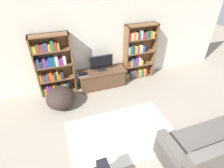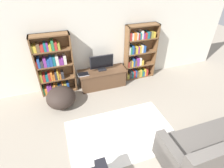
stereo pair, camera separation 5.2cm
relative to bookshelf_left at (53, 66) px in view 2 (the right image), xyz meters
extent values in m
cube|color=silver|center=(1.31, 0.18, 0.46)|extent=(8.80, 0.06, 2.60)
cube|color=brown|center=(-0.43, -0.02, 0.04)|extent=(0.04, 0.30, 1.75)
cube|color=brown|center=(0.53, -0.02, 0.04)|extent=(0.04, 0.30, 1.75)
cube|color=brown|center=(0.05, 0.11, 0.04)|extent=(1.00, 0.04, 1.75)
cube|color=brown|center=(0.05, -0.02, 0.90)|extent=(1.00, 0.30, 0.04)
cube|color=brown|center=(0.05, -0.02, -0.82)|extent=(0.97, 0.30, 0.04)
cube|color=#2D7F47|center=(-0.40, -0.04, -0.69)|extent=(0.04, 0.24, 0.21)
cube|color=orange|center=(-0.34, -0.04, -0.70)|extent=(0.06, 0.24, 0.20)
cube|color=#7F338C|center=(-0.27, -0.04, -0.67)|extent=(0.06, 0.24, 0.26)
cube|color=#7F338C|center=(-0.21, -0.04, -0.68)|extent=(0.06, 0.24, 0.24)
cube|color=brown|center=(-0.14, -0.04, -0.69)|extent=(0.05, 0.24, 0.21)
cube|color=orange|center=(-0.09, -0.04, -0.68)|extent=(0.05, 0.24, 0.24)
cube|color=gold|center=(-0.03, -0.04, -0.70)|extent=(0.05, 0.24, 0.20)
cube|color=#234C99|center=(0.03, -0.04, -0.71)|extent=(0.07, 0.24, 0.19)
cube|color=#333338|center=(0.09, -0.04, -0.68)|extent=(0.04, 0.24, 0.24)
cube|color=orange|center=(0.15, -0.04, -0.69)|extent=(0.04, 0.24, 0.22)
cube|color=#9E9333|center=(0.21, -0.04, -0.69)|extent=(0.08, 0.24, 0.21)
cube|color=#234C99|center=(0.29, -0.04, -0.69)|extent=(0.07, 0.24, 0.22)
cube|color=brown|center=(0.05, -0.02, -0.38)|extent=(0.97, 0.30, 0.04)
cube|color=#9E9333|center=(-0.38, -0.04, -0.24)|extent=(0.07, 0.24, 0.24)
cube|color=#B72D28|center=(-0.30, -0.04, -0.26)|extent=(0.07, 0.24, 0.20)
cube|color=#196B75|center=(-0.23, -0.04, -0.27)|extent=(0.07, 0.24, 0.18)
cube|color=#B72D28|center=(-0.16, -0.04, -0.26)|extent=(0.06, 0.24, 0.21)
cube|color=orange|center=(-0.10, -0.04, -0.25)|extent=(0.05, 0.24, 0.23)
cube|color=orange|center=(-0.04, -0.04, -0.27)|extent=(0.05, 0.24, 0.18)
cube|color=#333338|center=(0.02, -0.04, -0.26)|extent=(0.05, 0.24, 0.21)
cube|color=gold|center=(0.07, -0.04, -0.25)|extent=(0.04, 0.24, 0.23)
cube|color=orange|center=(0.13, -0.04, -0.28)|extent=(0.05, 0.24, 0.17)
cube|color=#333338|center=(0.20, -0.04, -0.27)|extent=(0.08, 0.24, 0.18)
cube|color=brown|center=(0.05, -0.02, 0.06)|extent=(0.97, 0.30, 0.04)
cube|color=#B72D28|center=(-0.40, -0.04, 0.17)|extent=(0.04, 0.24, 0.19)
cube|color=#234C99|center=(-0.34, -0.04, 0.20)|extent=(0.06, 0.24, 0.26)
cube|color=#333338|center=(-0.27, -0.04, 0.17)|extent=(0.07, 0.24, 0.19)
cube|color=#7F338C|center=(-0.19, -0.04, 0.19)|extent=(0.07, 0.24, 0.24)
cube|color=#234C99|center=(-0.11, -0.04, 0.17)|extent=(0.07, 0.24, 0.20)
cube|color=#234C99|center=(-0.03, -0.04, 0.20)|extent=(0.07, 0.24, 0.25)
cube|color=#196B75|center=(0.05, -0.04, 0.19)|extent=(0.07, 0.24, 0.24)
cube|color=silver|center=(0.13, -0.04, 0.20)|extent=(0.08, 0.24, 0.25)
cube|color=#7F338C|center=(0.19, -0.04, 0.17)|extent=(0.04, 0.24, 0.18)
cube|color=#7F338C|center=(0.25, -0.04, 0.16)|extent=(0.07, 0.24, 0.17)
cube|color=silver|center=(0.33, -0.04, 0.19)|extent=(0.07, 0.24, 0.23)
cube|color=brown|center=(0.05, -0.02, 0.49)|extent=(0.97, 0.30, 0.04)
cube|color=#9E9333|center=(-0.40, -0.04, 0.61)|extent=(0.04, 0.24, 0.19)
cube|color=gold|center=(-0.34, -0.04, 0.60)|extent=(0.07, 0.24, 0.17)
cube|color=brown|center=(-0.26, -0.04, 0.61)|extent=(0.08, 0.24, 0.20)
cube|color=#B72D28|center=(-0.18, -0.04, 0.60)|extent=(0.08, 0.24, 0.17)
cube|color=#196B75|center=(-0.10, -0.04, 0.62)|extent=(0.06, 0.24, 0.21)
cube|color=#7F338C|center=(-0.04, -0.04, 0.61)|extent=(0.05, 0.24, 0.20)
cube|color=gold|center=(0.01, -0.04, 0.60)|extent=(0.07, 0.24, 0.17)
cube|color=#2D7F47|center=(0.09, -0.04, 0.64)|extent=(0.07, 0.24, 0.25)
cube|color=#B72D28|center=(0.16, -0.04, 0.62)|extent=(0.07, 0.24, 0.21)
cube|color=#9E9333|center=(0.23, -0.04, 0.60)|extent=(0.06, 0.24, 0.17)
cube|color=brown|center=(2.18, -0.02, 0.04)|extent=(0.04, 0.30, 1.75)
cube|color=brown|center=(3.14, -0.02, 0.04)|extent=(0.04, 0.30, 1.75)
cube|color=brown|center=(2.66, 0.11, 0.04)|extent=(1.00, 0.04, 1.75)
cube|color=brown|center=(2.66, -0.02, 0.90)|extent=(1.00, 0.30, 0.04)
cube|color=brown|center=(2.66, -0.02, -0.82)|extent=(0.97, 0.30, 0.04)
cube|color=#9E9333|center=(2.24, -0.04, -0.71)|extent=(0.08, 0.24, 0.17)
cube|color=#333338|center=(2.32, -0.04, -0.68)|extent=(0.08, 0.24, 0.24)
cube|color=#196B75|center=(2.40, -0.04, -0.69)|extent=(0.05, 0.24, 0.22)
cube|color=#B72D28|center=(2.46, -0.04, -0.68)|extent=(0.06, 0.24, 0.23)
cube|color=#234C99|center=(2.52, -0.04, -0.67)|extent=(0.04, 0.24, 0.25)
cube|color=brown|center=(2.59, -0.04, -0.70)|extent=(0.07, 0.24, 0.20)
cube|color=#9E9333|center=(2.65, -0.04, -0.69)|extent=(0.04, 0.24, 0.22)
cube|color=gold|center=(2.70, -0.04, -0.68)|extent=(0.05, 0.24, 0.25)
cube|color=#2D7F47|center=(2.76, -0.04, -0.69)|extent=(0.05, 0.24, 0.22)
cube|color=#234C99|center=(2.81, -0.04, -0.72)|extent=(0.04, 0.24, 0.16)
cube|color=gold|center=(2.86, -0.04, -0.68)|extent=(0.04, 0.24, 0.25)
cube|color=#B72D28|center=(2.92, -0.04, -0.69)|extent=(0.07, 0.24, 0.21)
cube|color=brown|center=(2.66, -0.02, -0.38)|extent=(0.97, 0.30, 0.04)
cube|color=#B72D28|center=(2.22, -0.04, -0.27)|extent=(0.05, 0.24, 0.18)
cube|color=brown|center=(2.29, -0.04, -0.26)|extent=(0.06, 0.24, 0.20)
cube|color=gold|center=(2.35, -0.04, -0.27)|extent=(0.05, 0.24, 0.18)
cube|color=#234C99|center=(2.41, -0.04, -0.24)|extent=(0.05, 0.24, 0.25)
cube|color=brown|center=(2.48, -0.04, -0.26)|extent=(0.06, 0.24, 0.20)
cube|color=#7F338C|center=(2.56, -0.04, -0.24)|extent=(0.08, 0.24, 0.25)
cube|color=silver|center=(2.64, -0.04, -0.24)|extent=(0.07, 0.24, 0.25)
cube|color=gold|center=(2.71, -0.04, -0.28)|extent=(0.08, 0.24, 0.17)
cube|color=brown|center=(2.66, -0.02, 0.06)|extent=(0.97, 0.30, 0.04)
cube|color=silver|center=(2.23, -0.04, 0.19)|extent=(0.06, 0.24, 0.23)
cube|color=#2D7F47|center=(2.29, -0.04, 0.19)|extent=(0.05, 0.24, 0.23)
cube|color=#234C99|center=(2.34, -0.04, 0.20)|extent=(0.06, 0.24, 0.26)
cube|color=#333338|center=(2.40, -0.04, 0.18)|extent=(0.04, 0.24, 0.20)
cube|color=gold|center=(2.47, -0.04, 0.19)|extent=(0.08, 0.24, 0.22)
cube|color=#7F338C|center=(2.54, -0.04, 0.18)|extent=(0.05, 0.24, 0.20)
cube|color=gold|center=(2.60, -0.04, 0.19)|extent=(0.05, 0.24, 0.22)
cube|color=silver|center=(2.66, -0.04, 0.19)|extent=(0.05, 0.24, 0.23)
cube|color=#234C99|center=(2.73, -0.04, 0.18)|extent=(0.08, 0.24, 0.20)
cube|color=brown|center=(2.66, -0.02, 0.49)|extent=(0.97, 0.30, 0.04)
cube|color=#B72D28|center=(2.23, -0.04, 0.62)|extent=(0.08, 0.24, 0.22)
cube|color=silver|center=(2.31, -0.04, 0.61)|extent=(0.06, 0.24, 0.20)
cube|color=orange|center=(2.39, -0.04, 0.62)|extent=(0.08, 0.24, 0.21)
cube|color=silver|center=(2.46, -0.04, 0.62)|extent=(0.04, 0.24, 0.20)
cube|color=#B72D28|center=(2.51, -0.04, 0.60)|extent=(0.05, 0.24, 0.18)
cube|color=#196B75|center=(2.56, -0.04, 0.61)|extent=(0.04, 0.24, 0.19)
cube|color=silver|center=(2.62, -0.04, 0.64)|extent=(0.06, 0.24, 0.25)
cube|color=#7F338C|center=(2.67, -0.04, 0.60)|extent=(0.04, 0.24, 0.17)
cube|color=#B72D28|center=(2.74, -0.04, 0.60)|extent=(0.07, 0.24, 0.17)
cube|color=#196B75|center=(2.81, -0.04, 0.61)|extent=(0.07, 0.24, 0.19)
cube|color=#333338|center=(2.87, -0.04, 0.61)|extent=(0.04, 0.24, 0.20)
cube|color=#9E9333|center=(2.93, -0.04, 0.61)|extent=(0.07, 0.24, 0.19)
cube|color=gold|center=(3.01, -0.04, 0.60)|extent=(0.07, 0.24, 0.17)
cube|color=brown|center=(1.36, -0.16, -0.58)|extent=(1.35, 0.52, 0.50)
cube|color=brown|center=(1.36, -0.16, -0.31)|extent=(1.43, 0.56, 0.04)
cube|color=black|center=(1.36, -0.13, -0.28)|extent=(0.24, 0.16, 0.03)
cylinder|color=black|center=(1.36, -0.13, -0.24)|extent=(0.04, 0.04, 0.05)
cube|color=black|center=(1.36, -0.13, -0.02)|extent=(0.70, 0.04, 0.40)
cube|color=black|center=(1.36, -0.15, -0.02)|extent=(0.65, 0.00, 0.36)
cube|color=#B7B7BC|center=(0.76, -0.21, -0.28)|extent=(0.31, 0.22, 0.02)
cube|color=black|center=(0.76, -0.21, -0.27)|extent=(0.30, 0.21, 0.00)
cube|color=white|center=(1.21, -2.14, -0.83)|extent=(2.38, 1.52, 0.02)
cube|color=#56514C|center=(2.67, -3.21, -0.62)|extent=(2.07, 0.90, 0.43)
cube|color=#56514C|center=(1.73, -3.21, -0.53)|extent=(0.18, 0.90, 0.61)
ellipsoid|color=#2D231E|center=(0.05, -0.73, -0.56)|extent=(0.76, 0.76, 0.55)
camera|label=1|loc=(0.11, -4.54, 2.34)|focal=28.00mm
camera|label=2|loc=(0.16, -4.56, 2.34)|focal=28.00mm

